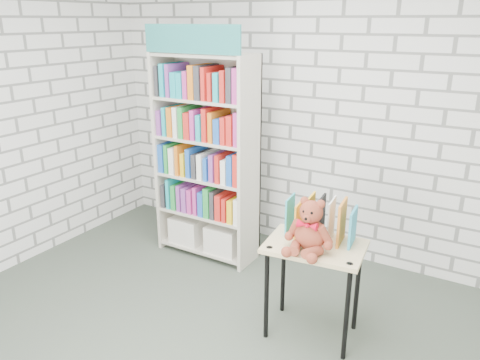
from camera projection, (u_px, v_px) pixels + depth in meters
The scene contains 6 objects.
ground at pixel (194, 356), 3.29m from camera, with size 4.50×4.50×0.00m, color #3E473C.
room_shell at pixel (185, 103), 2.71m from camera, with size 4.52×4.02×2.81m.
bookshelf at pixel (206, 157), 4.45m from camera, with size 0.98×0.38×2.21m.
display_table at pixel (314, 257), 3.34m from camera, with size 0.74×0.55×0.74m.
table_books at pixel (320, 220), 3.35m from camera, with size 0.50×0.26×0.28m.
teddy_bear at pixel (309, 231), 3.17m from camera, with size 0.35×0.32×0.38m.
Camera 1 is at (1.66, -2.16, 2.24)m, focal length 35.00 mm.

